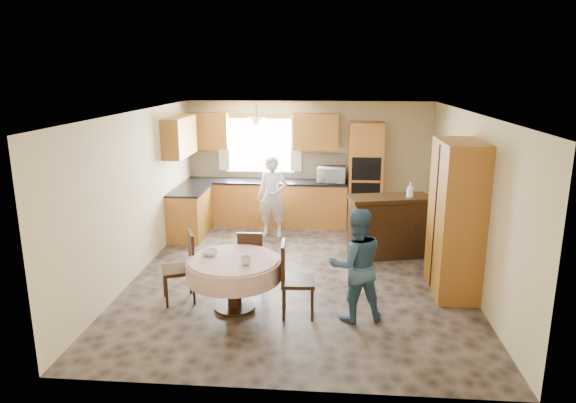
% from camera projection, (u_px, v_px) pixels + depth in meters
% --- Properties ---
extents(floor, '(5.00, 6.00, 0.01)m').
position_uv_depth(floor, '(299.00, 274.00, 8.00)').
color(floor, brown).
rests_on(floor, ground).
extents(ceiling, '(5.00, 6.00, 0.01)m').
position_uv_depth(ceiling, '(300.00, 113.00, 7.38)').
color(ceiling, white).
rests_on(ceiling, wall_back).
extents(wall_back, '(5.00, 0.02, 2.50)m').
position_uv_depth(wall_back, '(308.00, 162.00, 10.59)').
color(wall_back, tan).
rests_on(wall_back, floor).
extents(wall_front, '(5.00, 0.02, 2.50)m').
position_uv_depth(wall_front, '(279.00, 272.00, 4.79)').
color(wall_front, tan).
rests_on(wall_front, floor).
extents(wall_left, '(0.02, 6.00, 2.50)m').
position_uv_depth(wall_left, '(137.00, 194.00, 7.90)').
color(wall_left, tan).
rests_on(wall_left, floor).
extents(wall_right, '(0.02, 6.00, 2.50)m').
position_uv_depth(wall_right, '(470.00, 200.00, 7.49)').
color(wall_right, tan).
rests_on(wall_right, floor).
extents(window, '(1.40, 0.03, 1.10)m').
position_uv_depth(window, '(260.00, 145.00, 10.57)').
color(window, white).
rests_on(window, wall_back).
extents(curtain_left, '(0.22, 0.02, 1.15)m').
position_uv_depth(curtain_left, '(224.00, 143.00, 10.57)').
color(curtain_left, white).
rests_on(curtain_left, wall_back).
extents(curtain_right, '(0.22, 0.02, 1.15)m').
position_uv_depth(curtain_right, '(296.00, 144.00, 10.44)').
color(curtain_right, white).
rests_on(curtain_right, wall_back).
extents(base_cab_back, '(3.30, 0.60, 0.88)m').
position_uv_depth(base_cab_back, '(266.00, 203.00, 10.57)').
color(base_cab_back, '#D07B37').
rests_on(base_cab_back, floor).
extents(counter_back, '(3.30, 0.64, 0.04)m').
position_uv_depth(counter_back, '(266.00, 181.00, 10.46)').
color(counter_back, black).
rests_on(counter_back, base_cab_back).
extents(base_cab_left, '(0.60, 1.20, 0.88)m').
position_uv_depth(base_cab_left, '(190.00, 213.00, 9.81)').
color(base_cab_left, '#D07B37').
rests_on(base_cab_left, floor).
extents(counter_left, '(0.64, 1.20, 0.04)m').
position_uv_depth(counter_left, '(189.00, 190.00, 9.70)').
color(counter_left, black).
rests_on(counter_left, base_cab_left).
extents(backsplash, '(3.30, 0.02, 0.55)m').
position_uv_depth(backsplash, '(268.00, 165.00, 10.67)').
color(backsplash, beige).
rests_on(backsplash, wall_back).
extents(wall_cab_left, '(0.85, 0.33, 0.72)m').
position_uv_depth(wall_cab_left, '(208.00, 130.00, 10.43)').
color(wall_cab_left, '#A8752A').
rests_on(wall_cab_left, wall_back).
extents(wall_cab_right, '(0.90, 0.33, 0.72)m').
position_uv_depth(wall_cab_right, '(316.00, 131.00, 10.26)').
color(wall_cab_right, '#A8752A').
rests_on(wall_cab_right, wall_back).
extents(wall_cab_side, '(0.33, 1.20, 0.72)m').
position_uv_depth(wall_cab_side, '(179.00, 137.00, 9.46)').
color(wall_cab_side, '#A8752A').
rests_on(wall_cab_side, wall_left).
extents(oven_tower, '(0.66, 0.62, 2.12)m').
position_uv_depth(oven_tower, '(365.00, 175.00, 10.24)').
color(oven_tower, '#D07B37').
rests_on(oven_tower, floor).
extents(oven_upper, '(0.56, 0.01, 0.45)m').
position_uv_depth(oven_upper, '(366.00, 169.00, 9.89)').
color(oven_upper, black).
rests_on(oven_upper, oven_tower).
extents(oven_lower, '(0.56, 0.01, 0.45)m').
position_uv_depth(oven_lower, '(365.00, 194.00, 10.02)').
color(oven_lower, black).
rests_on(oven_lower, oven_tower).
extents(pendant, '(0.36, 0.36, 0.18)m').
position_uv_depth(pendant, '(256.00, 122.00, 9.97)').
color(pendant, beige).
rests_on(pendant, ceiling).
extents(sideboard, '(1.47, 0.86, 0.98)m').
position_uv_depth(sideboard, '(389.00, 228.00, 8.71)').
color(sideboard, '#35210E').
rests_on(sideboard, floor).
extents(space_heater, '(0.41, 0.33, 0.50)m').
position_uv_depth(space_heater, '(441.00, 259.00, 7.94)').
color(space_heater, black).
rests_on(space_heater, floor).
extents(cupboard, '(0.57, 1.14, 2.17)m').
position_uv_depth(cupboard, '(456.00, 218.00, 7.16)').
color(cupboard, '#D07B37').
rests_on(cupboard, floor).
extents(dining_table, '(1.24, 1.24, 0.71)m').
position_uv_depth(dining_table, '(234.00, 270.00, 6.72)').
color(dining_table, '#35210E').
rests_on(dining_table, floor).
extents(chair_left, '(0.55, 0.55, 0.97)m').
position_uv_depth(chair_left, '(184.00, 263.00, 6.99)').
color(chair_left, '#35210E').
rests_on(chair_left, floor).
extents(chair_back, '(0.38, 0.38, 0.87)m').
position_uv_depth(chair_back, '(251.00, 257.00, 7.40)').
color(chair_back, '#35210E').
rests_on(chair_back, floor).
extents(chair_right, '(0.45, 0.45, 0.98)m').
position_uv_depth(chair_right, '(292.00, 275.00, 6.56)').
color(chair_right, '#35210E').
rests_on(chair_right, floor).
extents(framed_picture, '(0.06, 0.65, 0.54)m').
position_uv_depth(framed_picture, '(458.00, 161.00, 8.07)').
color(framed_picture, yellow).
rests_on(framed_picture, wall_right).
extents(microwave, '(0.58, 0.40, 0.31)m').
position_uv_depth(microwave, '(331.00, 174.00, 10.26)').
color(microwave, silver).
rests_on(microwave, counter_back).
extents(person_sink, '(0.58, 0.40, 1.54)m').
position_uv_depth(person_sink, '(273.00, 197.00, 9.73)').
color(person_sink, silver).
rests_on(person_sink, floor).
extents(person_dining, '(0.82, 0.70, 1.46)m').
position_uv_depth(person_dining, '(356.00, 265.00, 6.40)').
color(person_dining, '#345472').
rests_on(person_dining, floor).
extents(bowl_sideboard, '(0.30, 0.30, 0.06)m').
position_uv_depth(bowl_sideboard, '(374.00, 198.00, 8.61)').
color(bowl_sideboard, '#B2B2B2').
rests_on(bowl_sideboard, sideboard).
extents(bottle_sideboard, '(0.12, 0.12, 0.31)m').
position_uv_depth(bottle_sideboard, '(410.00, 192.00, 8.53)').
color(bottle_sideboard, silver).
rests_on(bottle_sideboard, sideboard).
extents(cup_table, '(0.17, 0.17, 0.11)m').
position_uv_depth(cup_table, '(246.00, 261.00, 6.46)').
color(cup_table, '#B2B2B2').
rests_on(cup_table, dining_table).
extents(bowl_table, '(0.24, 0.24, 0.06)m').
position_uv_depth(bowl_table, '(210.00, 253.00, 6.80)').
color(bowl_table, '#B2B2B2').
rests_on(bowl_table, dining_table).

